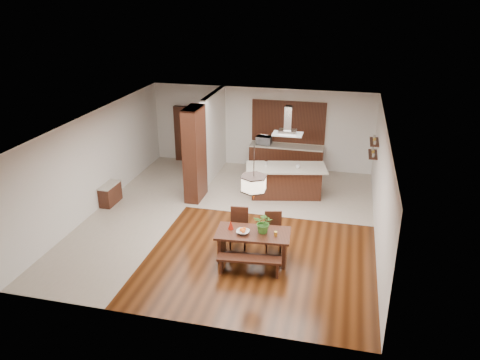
% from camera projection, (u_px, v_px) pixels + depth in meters
% --- Properties ---
extents(room_shell, '(9.00, 9.04, 2.92)m').
position_uv_depth(room_shell, '(229.00, 151.00, 12.55)').
color(room_shell, '#371A0A').
rests_on(room_shell, ground).
extents(tile_hallway, '(2.50, 9.00, 0.01)m').
position_uv_depth(tile_hallway, '(141.00, 210.00, 13.93)').
color(tile_hallway, '#BBAD9C').
rests_on(tile_hallway, ground).
extents(tile_kitchen, '(5.50, 4.00, 0.01)m').
position_uv_depth(tile_kitchen, '(286.00, 189.00, 15.32)').
color(tile_kitchen, '#BBAD9C').
rests_on(tile_kitchen, ground).
extents(soffit_band, '(8.00, 9.00, 0.02)m').
position_uv_depth(soffit_band, '(229.00, 121.00, 12.24)').
color(soffit_band, '#411E10').
rests_on(soffit_band, room_shell).
extents(partition_pier, '(0.45, 1.00, 2.90)m').
position_uv_depth(partition_pier, '(195.00, 154.00, 14.17)').
color(partition_pier, black).
rests_on(partition_pier, ground).
extents(partition_stub, '(0.18, 2.40, 2.90)m').
position_uv_depth(partition_stub, '(214.00, 135.00, 16.05)').
color(partition_stub, silver).
rests_on(partition_stub, ground).
extents(hallway_console, '(0.37, 0.88, 0.63)m').
position_uv_depth(hallway_console, '(110.00, 194.00, 14.21)').
color(hallway_console, black).
rests_on(hallway_console, ground).
extents(hallway_doorway, '(1.10, 0.20, 2.10)m').
position_uv_depth(hallway_doorway, '(189.00, 134.00, 17.47)').
color(hallway_doorway, black).
rests_on(hallway_doorway, ground).
extents(rear_counter, '(2.60, 0.62, 0.95)m').
position_uv_depth(rear_counter, '(286.00, 158.00, 16.72)').
color(rear_counter, black).
rests_on(rear_counter, ground).
extents(kitchen_window, '(2.60, 0.08, 1.50)m').
position_uv_depth(kitchen_window, '(289.00, 122.00, 16.47)').
color(kitchen_window, '#A16730').
rests_on(kitchen_window, room_shell).
extents(shelf_lower, '(0.26, 0.90, 0.04)m').
position_uv_depth(shelf_lower, '(373.00, 154.00, 14.32)').
color(shelf_lower, black).
rests_on(shelf_lower, room_shell).
extents(shelf_upper, '(0.26, 0.90, 0.04)m').
position_uv_depth(shelf_upper, '(374.00, 142.00, 14.16)').
color(shelf_upper, black).
rests_on(shelf_upper, room_shell).
extents(dining_table, '(1.82, 1.01, 0.73)m').
position_uv_depth(dining_table, '(253.00, 239.00, 11.20)').
color(dining_table, black).
rests_on(dining_table, ground).
extents(dining_bench, '(1.50, 0.48, 0.42)m').
position_uv_depth(dining_bench, '(249.00, 266.00, 10.75)').
color(dining_bench, black).
rests_on(dining_bench, ground).
extents(dining_chair_left, '(0.50, 0.50, 1.02)m').
position_uv_depth(dining_chair_left, '(238.00, 229.00, 11.77)').
color(dining_chair_left, black).
rests_on(dining_chair_left, ground).
extents(dining_chair_right, '(0.51, 0.51, 0.97)m').
position_uv_depth(dining_chair_right, '(273.00, 232.00, 11.65)').
color(dining_chair_right, black).
rests_on(dining_chair_right, ground).
extents(pendant_lantern, '(0.64, 0.64, 1.31)m').
position_uv_depth(pendant_lantern, '(254.00, 173.00, 10.55)').
color(pendant_lantern, beige).
rests_on(pendant_lantern, room_shell).
extents(foliage_plant, '(0.51, 0.45, 0.52)m').
position_uv_depth(foliage_plant, '(264.00, 223.00, 11.02)').
color(foliage_plant, '#3E7D29').
rests_on(foliage_plant, dining_table).
extents(fruit_bowl, '(0.33, 0.33, 0.08)m').
position_uv_depth(fruit_bowl, '(243.00, 232.00, 11.06)').
color(fruit_bowl, beige).
rests_on(fruit_bowl, dining_table).
extents(napkin_cone, '(0.14, 0.14, 0.22)m').
position_uv_depth(napkin_cone, '(231.00, 225.00, 11.24)').
color(napkin_cone, '#A61A0B').
rests_on(napkin_cone, dining_table).
extents(gold_ornament, '(0.10, 0.10, 0.11)m').
position_uv_depth(gold_ornament, '(276.00, 234.00, 10.95)').
color(gold_ornament, gold).
rests_on(gold_ornament, dining_table).
extents(kitchen_island, '(2.63, 1.57, 1.01)m').
position_uv_depth(kitchen_island, '(286.00, 181.00, 14.64)').
color(kitchen_island, black).
rests_on(kitchen_island, ground).
extents(range_hood, '(0.90, 0.55, 0.87)m').
position_uv_depth(range_hood, '(288.00, 121.00, 13.91)').
color(range_hood, silver).
rests_on(range_hood, room_shell).
extents(island_cup, '(0.16, 0.16, 0.10)m').
position_uv_depth(island_cup, '(298.00, 167.00, 14.26)').
color(island_cup, silver).
rests_on(island_cup, kitchen_island).
extents(microwave, '(0.56, 0.41, 0.29)m').
position_uv_depth(microwave, '(264.00, 140.00, 16.64)').
color(microwave, '#B6B7BD').
rests_on(microwave, rear_counter).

